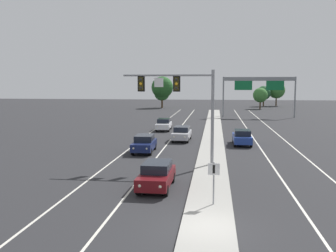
{
  "coord_description": "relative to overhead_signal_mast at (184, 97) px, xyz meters",
  "views": [
    {
      "loc": [
        0.26,
        -16.16,
        6.37
      ],
      "look_at": [
        -3.2,
        11.66,
        3.2
      ],
      "focal_mm": 40.88,
      "sensor_mm": 36.0,
      "label": 1
    }
  ],
  "objects": [
    {
      "name": "median_island",
      "position": [
        2.17,
        5.05,
        -5.24
      ],
      "size": [
        2.4,
        110.0,
        0.15
      ],
      "primitive_type": "cube",
      "color": "#9E9B93",
      "rests_on": "ground"
    },
    {
      "name": "tree_far_right_a",
      "position": [
        19.1,
        79.58,
        -0.9
      ],
      "size": [
        4.68,
        4.68,
        6.76
      ],
      "color": "#4C3823",
      "rests_on": "ground"
    },
    {
      "name": "ground_plane",
      "position": [
        2.17,
        -12.95,
        -5.32
      ],
      "size": [
        260.0,
        260.0,
        0.0
      ],
      "primitive_type": "plane",
      "color": "#28282B"
    },
    {
      "name": "tree_far_right_c",
      "position": [
        15.4,
        77.38,
        -1.7
      ],
      "size": [
        3.84,
        3.84,
        5.55
      ],
      "color": "#4C3823",
      "rests_on": "ground"
    },
    {
      "name": "lane_stripe_oncoming_center",
      "position": [
        -2.53,
        12.05,
        -5.32
      ],
      "size": [
        0.14,
        100.0,
        0.01
      ],
      "primitive_type": "cube",
      "color": "silver",
      "rests_on": "ground"
    },
    {
      "name": "median_sign_post",
      "position": [
        2.39,
        -9.87,
        -3.73
      ],
      "size": [
        0.6,
        0.1,
        2.2
      ],
      "color": "gray",
      "rests_on": "median_island"
    },
    {
      "name": "car_oncoming_silver",
      "position": [
        -1.23,
        12.64,
        -4.5
      ],
      "size": [
        1.92,
        4.51,
        1.58
      ],
      "color": "#B7B7BC",
      "rests_on": "ground"
    },
    {
      "name": "tree_far_left_a",
      "position": [
        -11.12,
        67.99,
        -0.08
      ],
      "size": [
        5.54,
        5.54,
        8.02
      ],
      "color": "#4C3823",
      "rests_on": "ground"
    },
    {
      "name": "highway_sign_gantry",
      "position": [
        10.37,
        43.18,
        0.84
      ],
      "size": [
        13.28,
        0.42,
        7.5
      ],
      "color": "gray",
      "rests_on": "ground"
    },
    {
      "name": "edge_stripe_right",
      "position": [
        10.17,
        12.05,
        -5.32
      ],
      "size": [
        0.14,
        100.0,
        0.01
      ],
      "primitive_type": "cube",
      "color": "silver",
      "rests_on": "ground"
    },
    {
      "name": "car_oncoming_white",
      "position": [
        -4.45,
        21.61,
        -4.5
      ],
      "size": [
        1.92,
        4.51,
        1.58
      ],
      "color": "silver",
      "rests_on": "ground"
    },
    {
      "name": "lane_stripe_receding_center",
      "position": [
        6.87,
        12.05,
        -5.32
      ],
      "size": [
        0.14,
        100.0,
        0.01
      ],
      "primitive_type": "cube",
      "color": "silver",
      "rests_on": "ground"
    },
    {
      "name": "edge_stripe_left",
      "position": [
        -5.83,
        12.05,
        -5.32
      ],
      "size": [
        0.14,
        100.0,
        0.01
      ],
      "primitive_type": "cube",
      "color": "silver",
      "rests_on": "ground"
    },
    {
      "name": "car_receding_blue",
      "position": [
        5.2,
        10.54,
        -4.5
      ],
      "size": [
        1.83,
        4.48,
        1.58
      ],
      "color": "navy",
      "rests_on": "ground"
    },
    {
      "name": "tree_far_left_c",
      "position": [
        -11.32,
        68.63,
        -1.5
      ],
      "size": [
        4.05,
        4.05,
        5.85
      ],
      "color": "#4C3823",
      "rests_on": "ground"
    },
    {
      "name": "car_oncoming_navy",
      "position": [
        -4.05,
        5.17,
        -4.5
      ],
      "size": [
        1.91,
        4.5,
        1.58
      ],
      "color": "#141E4C",
      "rests_on": "ground"
    },
    {
      "name": "overhead_signal_mast",
      "position": [
        0.0,
        0.0,
        0.0
      ],
      "size": [
        6.99,
        0.44,
        7.2
      ],
      "color": "gray",
      "rests_on": "median_island"
    },
    {
      "name": "tree_far_right_b",
      "position": [
        13.31,
        66.55,
        -1.93
      ],
      "size": [
        3.59,
        3.59,
        5.19
      ],
      "color": "#4C3823",
      "rests_on": "ground"
    },
    {
      "name": "car_oncoming_darkred",
      "position": [
        -1.06,
        -6.68,
        -4.5
      ],
      "size": [
        1.88,
        4.49,
        1.58
      ],
      "color": "#5B0F14",
      "rests_on": "ground"
    }
  ]
}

